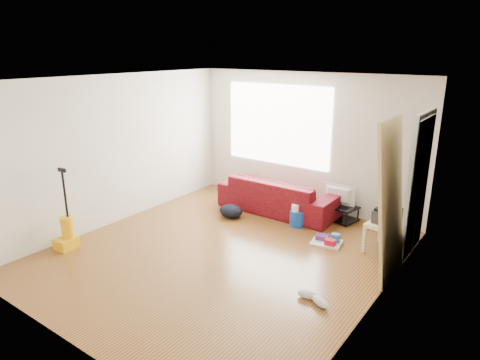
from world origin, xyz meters
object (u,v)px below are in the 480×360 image
Objects in this scene: bucket at (297,226)px; cleaning_tray at (328,241)px; sofa at (278,211)px; side_table at (389,228)px; vacuum at (67,234)px; tv_stand at (336,211)px; backpack at (231,217)px.

cleaning_tray is (0.72, -0.36, 0.05)m from bucket.
side_table is (2.17, -0.49, 0.38)m from sofa.
side_table is 0.50× the size of vacuum.
backpack is (-1.55, -1.03, -0.14)m from tv_stand.
backpack is at bearing 55.40° from sofa.
cleaning_tray is 3.96m from vacuum.
cleaning_tray is 1.87m from backpack.
vacuum is at bearing -123.80° from backpack.
backpack is (-1.87, -0.01, -0.05)m from cleaning_tray.
side_table is 1.24× the size of cleaning_tray.
vacuum is (-1.78, -3.18, 0.23)m from sofa.
bucket is 3.68m from vacuum.
bucket is at bearing 11.14° from backpack.
sofa is at bearing -153.03° from tv_stand.
backpack is (-2.69, -0.27, -0.38)m from side_table.
sofa is at bearing 167.38° from side_table.
cleaning_tray is (1.34, -0.75, 0.05)m from sofa.
bucket reaches higher than backpack.
sofa is 2.26m from side_table.
vacuum is (-1.26, -2.42, 0.23)m from backpack.
side_table reaches higher than sofa.
vacuum reaches higher than side_table.
bucket is at bearing 46.08° from vacuum.
tv_stand is at bearing 146.57° from side_table.
side_table reaches higher than bucket.
bucket is (-1.55, 0.09, -0.38)m from side_table.
vacuum is (-2.40, -2.78, 0.23)m from bucket.
vacuum reaches higher than backpack.
backpack is at bearing 59.45° from vacuum.
cleaning_tray reaches higher than backpack.
bucket is 0.63× the size of backpack.
side_table reaches higher than tv_stand.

